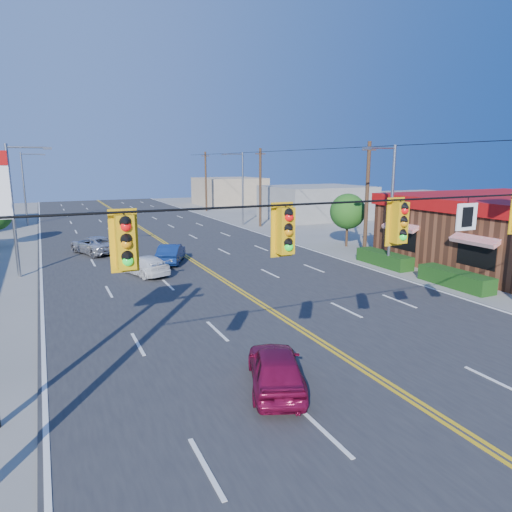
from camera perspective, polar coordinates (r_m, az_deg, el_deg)
name	(u,v)px	position (r m, az deg, el deg)	size (l,w,h in m)	color
ground	(419,407)	(14.66, 19.76, -17.31)	(160.00, 160.00, 0.00)	gray
road	(200,266)	(31.13, -6.96, -1.24)	(20.00, 120.00, 0.06)	#2D2D30
signal_span	(429,240)	(12.99, 20.86, 1.83)	(24.32, 0.34, 9.00)	#47301E
kfc	(510,229)	(36.25, 29.16, 2.96)	(16.30, 12.40, 4.70)	brown
streetlight_se	(389,201)	(30.60, 16.34, 6.66)	(2.55, 0.25, 8.00)	gray
streetlight_ne	(241,184)	(51.09, -1.88, 8.93)	(2.55, 0.25, 8.00)	gray
streetlight_sw	(16,203)	(30.99, -27.83, 5.84)	(2.55, 0.25, 8.00)	gray
streetlight_nw	(26,184)	(56.93, -26.83, 7.98)	(2.55, 0.25, 8.00)	gray
utility_pole_near	(367,200)	(34.57, 13.68, 6.79)	(0.28, 0.28, 8.40)	#47301E
utility_pole_mid	(260,188)	(49.87, 0.54, 8.51)	(0.28, 0.28, 8.40)	#47301E
utility_pole_far	(206,182)	(66.53, -6.28, 9.23)	(0.28, 0.28, 8.40)	#47301E
tree_kfc_rear	(348,211)	(38.63, 11.39, 5.48)	(2.94, 2.94, 4.41)	#47301E
bld_east_mid	(317,202)	(58.29, 7.58, 6.69)	(12.00, 10.00, 4.00)	gray
bld_east_far	(229,191)	(76.49, -3.36, 8.08)	(10.00, 10.00, 4.40)	tan
car_magenta	(276,369)	(14.47, 2.52, -13.98)	(1.59, 3.94, 1.34)	maroon
car_blue	(171,254)	(32.16, -10.57, 0.23)	(1.42, 4.08, 1.34)	navy
car_white	(145,266)	(29.14, -13.71, -1.24)	(1.67, 4.12, 1.19)	white
car_silver	(95,246)	(37.04, -19.52, 1.24)	(2.22, 4.81, 1.34)	#BCBBC1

